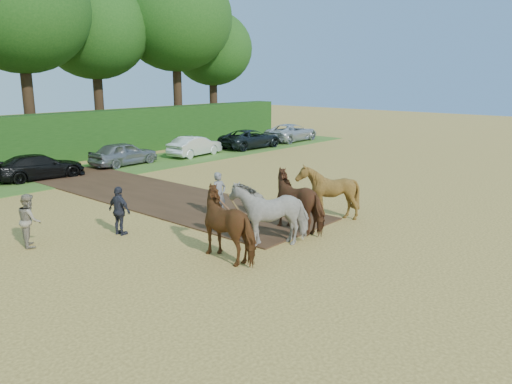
# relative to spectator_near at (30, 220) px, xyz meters

# --- Properties ---
(ground) EXTENTS (120.00, 120.00, 0.00)m
(ground) POSITION_rel_spectator_near_xyz_m (5.27, -4.35, -0.84)
(ground) COLOR gold
(ground) RESTS_ON ground
(earth_strip) EXTENTS (4.50, 17.00, 0.05)m
(earth_strip) POSITION_rel_spectator_near_xyz_m (6.77, 2.65, -0.82)
(earth_strip) COLOR #472D1C
(earth_strip) RESTS_ON ground
(grass_verge) EXTENTS (50.00, 5.00, 0.03)m
(grass_verge) POSITION_rel_spectator_near_xyz_m (5.27, 9.65, -0.83)
(grass_verge) COLOR #38601E
(grass_verge) RESTS_ON ground
(hedgerow) EXTENTS (46.00, 1.60, 3.00)m
(hedgerow) POSITION_rel_spectator_near_xyz_m (5.27, 14.15, 0.66)
(hedgerow) COLOR #14380F
(hedgerow) RESTS_ON ground
(spectator_near) EXTENTS (0.90, 1.00, 1.68)m
(spectator_near) POSITION_rel_spectator_near_xyz_m (0.00, 0.00, 0.00)
(spectator_near) COLOR tan
(spectator_near) RESTS_ON ground
(spectator_far) EXTENTS (0.52, 1.02, 1.67)m
(spectator_far) POSITION_rel_spectator_near_xyz_m (2.50, -1.17, -0.01)
(spectator_far) COLOR #23252F
(spectator_far) RESTS_ON ground
(plough_team) EXTENTS (6.82, 4.85, 2.06)m
(plough_team) POSITION_rel_spectator_near_xyz_m (6.09, -5.36, 0.18)
(plough_team) COLOR brown
(plough_team) RESTS_ON ground
(parked_cars) EXTENTS (41.13, 3.28, 1.48)m
(parked_cars) POSITION_rel_spectator_near_xyz_m (9.25, 9.65, -0.15)
(parked_cars) COLOR silver
(parked_cars) RESTS_ON ground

